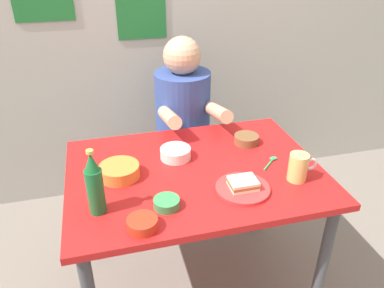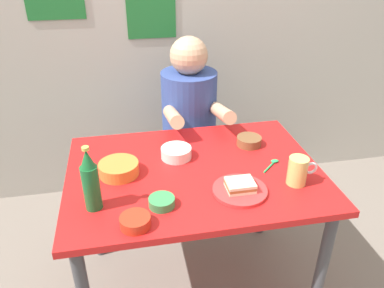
{
  "view_description": "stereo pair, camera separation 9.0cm",
  "coord_description": "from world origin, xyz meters",
  "px_view_note": "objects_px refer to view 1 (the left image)",
  "views": [
    {
      "loc": [
        -0.36,
        -1.34,
        1.64
      ],
      "look_at": [
        0.0,
        0.05,
        0.84
      ],
      "focal_mm": 35.15,
      "sensor_mm": 36.0,
      "label": 1
    },
    {
      "loc": [
        -0.27,
        -1.36,
        1.64
      ],
      "look_at": [
        0.0,
        0.05,
        0.84
      ],
      "focal_mm": 35.15,
      "sensor_mm": 36.0,
      "label": 2
    }
  ],
  "objects_px": {
    "person_seated": "(183,107)",
    "dining_table": "(195,187)",
    "beer_bottle": "(95,185)",
    "plate_orange": "(243,188)",
    "sandwich": "(243,183)",
    "beer_mug": "(299,167)",
    "stool": "(184,167)",
    "rice_bowl_white": "(175,153)"
  },
  "relations": [
    {
      "from": "plate_orange",
      "to": "beer_bottle",
      "type": "xyz_separation_m",
      "value": [
        -0.57,
        0.01,
        0.11
      ]
    },
    {
      "from": "plate_orange",
      "to": "sandwich",
      "type": "distance_m",
      "value": 0.02
    },
    {
      "from": "stool",
      "to": "plate_orange",
      "type": "xyz_separation_m",
      "value": [
        0.05,
        -0.83,
        0.4
      ]
    },
    {
      "from": "rice_bowl_white",
      "to": "person_seated",
      "type": "bearing_deg",
      "value": 72.74
    },
    {
      "from": "beer_mug",
      "to": "stool",
      "type": "bearing_deg",
      "value": 110.28
    },
    {
      "from": "dining_table",
      "to": "rice_bowl_white",
      "type": "height_order",
      "value": "rice_bowl_white"
    },
    {
      "from": "beer_bottle",
      "to": "person_seated",
      "type": "bearing_deg",
      "value": 57.31
    },
    {
      "from": "dining_table",
      "to": "plate_orange",
      "type": "bearing_deg",
      "value": -53.09
    },
    {
      "from": "person_seated",
      "to": "sandwich",
      "type": "height_order",
      "value": "person_seated"
    },
    {
      "from": "plate_orange",
      "to": "dining_table",
      "type": "bearing_deg",
      "value": 126.91
    },
    {
      "from": "sandwich",
      "to": "beer_bottle",
      "type": "xyz_separation_m",
      "value": [
        -0.57,
        0.01,
        0.09
      ]
    },
    {
      "from": "person_seated",
      "to": "dining_table",
      "type": "bearing_deg",
      "value": -98.74
    },
    {
      "from": "plate_orange",
      "to": "beer_bottle",
      "type": "bearing_deg",
      "value": 178.96
    },
    {
      "from": "dining_table",
      "to": "person_seated",
      "type": "distance_m",
      "value": 0.64
    },
    {
      "from": "person_seated",
      "to": "beer_bottle",
      "type": "bearing_deg",
      "value": -122.69
    },
    {
      "from": "person_seated",
      "to": "beer_mug",
      "type": "height_order",
      "value": "person_seated"
    },
    {
      "from": "sandwich",
      "to": "dining_table",
      "type": "bearing_deg",
      "value": 126.91
    },
    {
      "from": "stool",
      "to": "beer_bottle",
      "type": "height_order",
      "value": "beer_bottle"
    },
    {
      "from": "stool",
      "to": "rice_bowl_white",
      "type": "relative_size",
      "value": 3.21
    },
    {
      "from": "dining_table",
      "to": "rice_bowl_white",
      "type": "bearing_deg",
      "value": 117.71
    },
    {
      "from": "dining_table",
      "to": "sandwich",
      "type": "bearing_deg",
      "value": -53.09
    },
    {
      "from": "dining_table",
      "to": "beer_mug",
      "type": "bearing_deg",
      "value": -24.73
    },
    {
      "from": "person_seated",
      "to": "beer_bottle",
      "type": "distance_m",
      "value": 0.96
    },
    {
      "from": "beer_mug",
      "to": "rice_bowl_white",
      "type": "xyz_separation_m",
      "value": [
        -0.46,
        0.3,
        -0.03
      ]
    },
    {
      "from": "dining_table",
      "to": "rice_bowl_white",
      "type": "distance_m",
      "value": 0.18
    },
    {
      "from": "person_seated",
      "to": "sandwich",
      "type": "relative_size",
      "value": 6.54
    },
    {
      "from": "sandwich",
      "to": "beer_bottle",
      "type": "height_order",
      "value": "beer_bottle"
    },
    {
      "from": "beer_mug",
      "to": "rice_bowl_white",
      "type": "bearing_deg",
      "value": 146.84
    },
    {
      "from": "stool",
      "to": "beer_bottle",
      "type": "bearing_deg",
      "value": -122.33
    },
    {
      "from": "person_seated",
      "to": "plate_orange",
      "type": "bearing_deg",
      "value": -86.36
    },
    {
      "from": "person_seated",
      "to": "plate_orange",
      "type": "distance_m",
      "value": 0.82
    },
    {
      "from": "sandwich",
      "to": "beer_mug",
      "type": "relative_size",
      "value": 0.87
    },
    {
      "from": "sandwich",
      "to": "rice_bowl_white",
      "type": "relative_size",
      "value": 0.79
    },
    {
      "from": "plate_orange",
      "to": "rice_bowl_white",
      "type": "xyz_separation_m",
      "value": [
        -0.21,
        0.31,
        0.02
      ]
    },
    {
      "from": "stool",
      "to": "beer_mug",
      "type": "relative_size",
      "value": 3.57
    },
    {
      "from": "sandwich",
      "to": "beer_mug",
      "type": "xyz_separation_m",
      "value": [
        0.25,
        0.01,
        0.03
      ]
    },
    {
      "from": "beer_bottle",
      "to": "rice_bowl_white",
      "type": "xyz_separation_m",
      "value": [
        0.36,
        0.3,
        -0.09
      ]
    },
    {
      "from": "sandwich",
      "to": "beer_mug",
      "type": "bearing_deg",
      "value": 3.16
    },
    {
      "from": "dining_table",
      "to": "plate_orange",
      "type": "xyz_separation_m",
      "value": [
        0.15,
        -0.2,
        0.1
      ]
    },
    {
      "from": "plate_orange",
      "to": "stool",
      "type": "bearing_deg",
      "value": 93.59
    },
    {
      "from": "person_seated",
      "to": "beer_mug",
      "type": "distance_m",
      "value": 0.86
    },
    {
      "from": "stool",
      "to": "rice_bowl_white",
      "type": "height_order",
      "value": "rice_bowl_white"
    }
  ]
}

